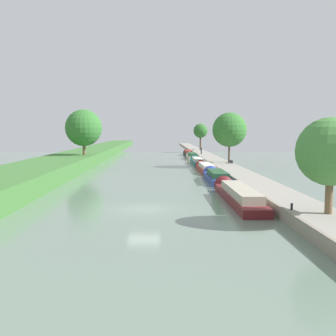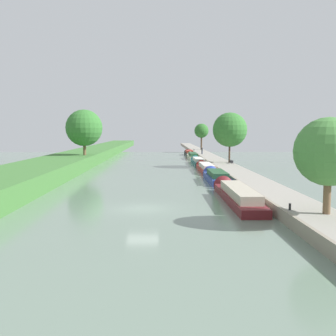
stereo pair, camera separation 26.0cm
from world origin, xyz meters
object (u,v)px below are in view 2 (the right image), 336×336
object	(u,v)px
mooring_bollard_far	(194,150)
park_bench	(231,161)
narrowboat_teal	(198,161)
narrowboat_black	(189,153)
narrowboat_maroon	(236,194)
narrowboat_red	(206,168)
mooring_bollard_near	(290,207)
narrowboat_cream	(192,156)
person_walking	(202,150)
narrowboat_blue	(216,176)

from	to	relation	value
mooring_bollard_far	park_bench	size ratio (longest dim) A/B	0.30
narrowboat_teal	park_bench	xyz separation A→B (m)	(4.61, -9.03, 0.73)
narrowboat_black	park_bench	bearing A→B (deg)	-82.57
narrowboat_maroon	park_bench	bearing A→B (deg)	80.58
narrowboat_red	mooring_bollard_far	xyz separation A→B (m)	(1.86, 42.83, 0.59)
mooring_bollard_near	park_bench	bearing A→B (deg)	85.71
narrowboat_cream	mooring_bollard_far	xyz separation A→B (m)	(1.76, 16.99, 0.53)
narrowboat_teal	narrowboat_black	distance (m)	25.17
park_bench	mooring_bollard_near	bearing A→B (deg)	-94.29
narrowboat_maroon	mooring_bollard_near	bearing A→B (deg)	-76.27
narrowboat_maroon	park_bench	distance (m)	29.28
narrowboat_maroon	narrowboat_red	xyz separation A→B (m)	(0.16, 24.84, -0.07)
narrowboat_red	mooring_bollard_near	xyz separation A→B (m)	(1.86, -33.07, 0.59)
narrowboat_maroon	narrowboat_cream	size ratio (longest dim) A/B	1.28
narrowboat_cream	mooring_bollard_far	size ratio (longest dim) A/B	25.33
mooring_bollard_far	narrowboat_teal	bearing A→B (deg)	-93.52
narrowboat_red	mooring_bollard_near	size ratio (longest dim) A/B	27.92
narrowboat_black	mooring_bollard_far	size ratio (longest dim) A/B	22.73
narrowboat_maroon	park_bench	xyz separation A→B (m)	(4.79, 28.87, 0.64)
narrowboat_red	person_walking	size ratio (longest dim) A/B	7.57
narrowboat_maroon	narrowboat_blue	size ratio (longest dim) A/B	1.40
mooring_bollard_near	mooring_bollard_far	distance (m)	75.90
person_walking	mooring_bollard_near	size ratio (longest dim) A/B	3.69
person_walking	narrowboat_red	bearing A→B (deg)	-94.90
person_walking	narrowboat_cream	bearing A→B (deg)	-135.43
park_bench	narrowboat_cream	bearing A→B (deg)	101.75
narrowboat_cream	mooring_bollard_near	bearing A→B (deg)	-88.29
mooring_bollard_near	mooring_bollard_far	size ratio (longest dim) A/B	1.00
narrowboat_black	park_bench	distance (m)	34.50
narrowboat_black	mooring_bollard_near	distance (m)	71.33
narrowboat_red	mooring_bollard_near	distance (m)	33.13
mooring_bollard_far	park_bench	xyz separation A→B (m)	(2.78, -38.80, 0.12)
narrowboat_blue	park_bench	size ratio (longest dim) A/B	6.93
narrowboat_red	narrowboat_black	distance (m)	38.24
narrowboat_teal	mooring_bollard_near	size ratio (longest dim) A/B	24.98
narrowboat_black	person_walking	bearing A→B (deg)	-77.54
narrowboat_black	narrowboat_blue	bearing A→B (deg)	-90.30
mooring_bollard_far	narrowboat_black	bearing A→B (deg)	-110.12
narrowboat_black	mooring_bollard_far	xyz separation A→B (m)	(1.68, 4.59, 0.56)
narrowboat_blue	mooring_bollard_far	xyz separation A→B (m)	(1.94, 54.41, 0.52)
narrowboat_maroon	narrowboat_black	world-z (taller)	narrowboat_maroon
narrowboat_blue	mooring_bollard_near	world-z (taller)	narrowboat_blue
narrowboat_black	person_walking	size ratio (longest dim) A/B	6.16
narrowboat_teal	narrowboat_black	xyz separation A→B (m)	(0.15, 25.17, 0.05)
mooring_bollard_near	mooring_bollard_far	xyz separation A→B (m)	(0.00, 75.90, 0.00)
narrowboat_blue	narrowboat_red	distance (m)	11.58
narrowboat_black	mooring_bollard_far	distance (m)	4.92
person_walking	mooring_bollard_far	world-z (taller)	person_walking
narrowboat_teal	person_walking	size ratio (longest dim) A/B	6.77
mooring_bollard_far	mooring_bollard_near	bearing A→B (deg)	-90.00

